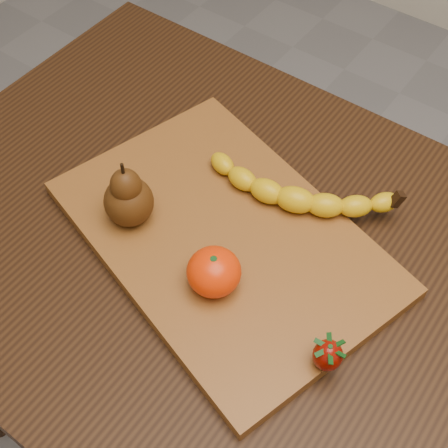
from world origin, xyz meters
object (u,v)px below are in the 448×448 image
Objects in this scene: table at (234,288)px; pear at (127,192)px; cutting_board at (224,237)px; mandarin at (214,272)px.

table is 0.22m from pear.
cutting_board is at bearing 175.29° from table.
cutting_board is at bearing 117.26° from mandarin.
pear is at bearing -159.93° from table.
pear is (-0.12, -0.05, 0.06)m from cutting_board.
pear is (-0.14, -0.05, 0.17)m from table.
mandarin is at bearing -7.33° from pear.
table is 9.63× the size of pear.
mandarin is (0.15, -0.02, -0.02)m from pear.
table is 2.22× the size of cutting_board.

